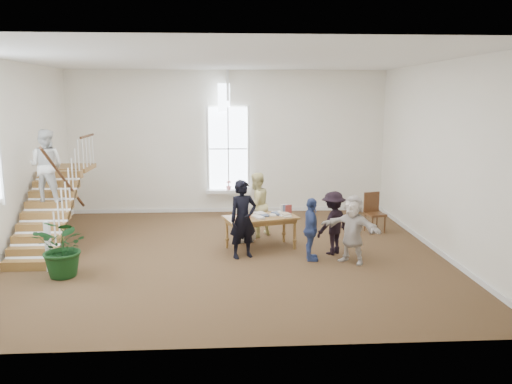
{
  "coord_description": "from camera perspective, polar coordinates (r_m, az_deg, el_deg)",
  "views": [
    {
      "loc": [
        -0.03,
        -11.37,
        3.68
      ],
      "look_at": [
        0.65,
        0.4,
        1.42
      ],
      "focal_mm": 35.0,
      "sensor_mm": 36.0,
      "label": 1
    }
  ],
  "objects": [
    {
      "name": "staircase",
      "position": [
        13.03,
        -22.59,
        0.92
      ],
      "size": [
        1.1,
        4.1,
        2.92
      ],
      "color": "brown",
      "rests_on": "ground"
    },
    {
      "name": "elderly_woman",
      "position": [
        12.73,
        -1.22,
        -2.61
      ],
      "size": [
        0.8,
        0.64,
        1.43
      ],
      "primitive_type": "imported",
      "rotation": [
        0.0,
        0.0,
        3.43
      ],
      "color": "beige",
      "rests_on": "ground"
    },
    {
      "name": "woman_cluster_a",
      "position": [
        11.38,
        6.3,
        -4.27
      ],
      "size": [
        0.41,
        0.87,
        1.45
      ],
      "primitive_type": "imported",
      "rotation": [
        0.0,
        0.0,
        1.5
      ],
      "color": "#34457D",
      "rests_on": "ground"
    },
    {
      "name": "woman_cluster_c",
      "position": [
        11.36,
        10.97,
        -4.18
      ],
      "size": [
        1.4,
        1.26,
        1.55
      ],
      "primitive_type": "imported",
      "rotation": [
        0.0,
        0.0,
        5.6
      ],
      "color": "silver",
      "rests_on": "ground"
    },
    {
      "name": "police_officer",
      "position": [
        11.47,
        -1.49,
        -3.13
      ],
      "size": [
        0.78,
        0.66,
        1.82
      ],
      "primitive_type": "imported",
      "rotation": [
        0.0,
        0.0,
        0.39
      ],
      "color": "black",
      "rests_on": "ground"
    },
    {
      "name": "ground",
      "position": [
        11.95,
        -3.02,
        -7.09
      ],
      "size": [
        10.0,
        10.0,
        0.0
      ],
      "primitive_type": "plane",
      "color": "#49311C",
      "rests_on": "ground"
    },
    {
      "name": "side_chair",
      "position": [
        14.11,
        13.27,
        -1.98
      ],
      "size": [
        0.58,
        0.58,
        1.09
      ],
      "rotation": [
        0.0,
        0.0,
        0.27
      ],
      "color": "#351B0E",
      "rests_on": "ground"
    },
    {
      "name": "person_yellow",
      "position": [
        13.2,
        0.0,
        -1.48
      ],
      "size": [
        1.06,
        1.03,
        1.72
      ],
      "primitive_type": "imported",
      "rotation": [
        0.0,
        0.0,
        3.82
      ],
      "color": "beige",
      "rests_on": "ground"
    },
    {
      "name": "library_table",
      "position": [
        12.17,
        0.64,
        -3.18
      ],
      "size": [
        1.9,
        1.32,
        0.87
      ],
      "rotation": [
        0.0,
        0.0,
        0.29
      ],
      "color": "brown",
      "rests_on": "ground"
    },
    {
      "name": "room_shell",
      "position": [
        16.1,
        -3.13,
        -0.91
      ],
      "size": [
        10.49,
        10.0,
        10.0
      ],
      "color": "white",
      "rests_on": "ground"
    },
    {
      "name": "floor_plant",
      "position": [
        11.04,
        -21.05,
        -5.91
      ],
      "size": [
        1.41,
        1.32,
        1.26
      ],
      "primitive_type": "imported",
      "rotation": [
        0.0,
        0.0,
        -0.36
      ],
      "color": "#113714",
      "rests_on": "ground"
    },
    {
      "name": "woman_cluster_b",
      "position": [
        11.91,
        8.8,
        -3.5
      ],
      "size": [
        1.11,
        1.04,
        1.51
      ],
      "primitive_type": "imported",
      "rotation": [
        0.0,
        0.0,
        3.81
      ],
      "color": "black",
      "rests_on": "ground"
    }
  ]
}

